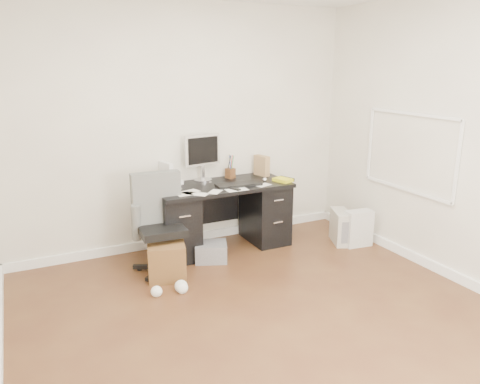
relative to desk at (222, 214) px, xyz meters
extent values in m
plane|color=#482617|center=(-0.30, -1.65, -0.40)|extent=(4.00, 4.00, 0.00)
cube|color=beige|center=(-0.30, 0.35, 0.95)|extent=(4.00, 0.02, 2.70)
cube|color=beige|center=(1.70, -1.65, 0.95)|extent=(0.02, 4.00, 2.70)
cube|color=white|center=(-0.30, 0.33, -0.35)|extent=(4.00, 0.03, 0.10)
cube|color=white|center=(1.69, -1.65, -0.35)|extent=(0.03, 4.00, 0.10)
cube|color=black|center=(0.00, 0.00, 0.33)|extent=(1.50, 0.70, 0.04)
cube|color=black|center=(-0.55, 0.00, -0.04)|extent=(0.40, 0.60, 0.71)
cube|color=black|center=(0.55, 0.00, -0.04)|extent=(0.40, 0.60, 0.71)
cube|color=black|center=(0.00, 0.33, 0.06)|extent=(0.70, 0.03, 0.51)
cube|color=black|center=(0.14, -0.14, 0.36)|extent=(0.51, 0.21, 0.03)
sphere|color=silver|center=(0.48, -0.12, 0.38)|extent=(0.06, 0.06, 0.05)
cylinder|color=navy|center=(-0.68, -0.13, 0.45)|extent=(0.09, 0.09, 0.20)
cube|color=white|center=(-0.56, 0.23, 0.48)|extent=(0.15, 0.24, 0.26)
cube|color=#9F714D|center=(0.60, 0.19, 0.47)|extent=(0.15, 0.22, 0.24)
cube|color=yellow|center=(0.69, -0.18, 0.37)|extent=(0.21, 0.24, 0.03)
cube|color=#BCB7AA|center=(1.32, -0.46, -0.21)|extent=(0.30, 0.42, 0.38)
cube|color=silver|center=(1.44, -0.63, -0.19)|extent=(0.33, 0.26, 0.42)
cube|color=#523218|center=(-0.81, -0.47, -0.22)|extent=(0.44, 0.44, 0.36)
cube|color=slate|center=(-0.26, -0.28, -0.30)|extent=(0.41, 0.38, 0.20)
camera|label=1|loc=(-2.01, -4.60, 1.65)|focal=35.00mm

